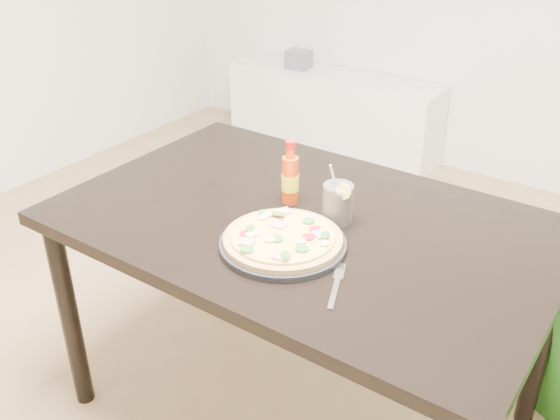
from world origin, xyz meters
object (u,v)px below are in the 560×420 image
Objects in this scene: media_console at (332,112)px; dining_table at (304,243)px; cola_cup at (338,204)px; hot_sauce_bottle at (290,178)px; plate at (283,244)px; fork at (337,284)px; pizza at (283,238)px.

dining_table is at bearing -61.66° from media_console.
cola_cup is at bearing -59.32° from media_console.
cola_cup is (0.17, -0.02, -0.02)m from hot_sauce_bottle.
cola_cup reaches higher than media_console.
dining_table is 2.32m from media_console.
dining_table is 0.19m from plate.
fork is 2.65m from media_console.
cola_cup is at bearing -5.90° from hot_sauce_bottle.
dining_table is 0.20m from pizza.
hot_sauce_bottle is (-0.13, 0.22, 0.05)m from pizza.
plate is (0.04, -0.16, 0.09)m from dining_table.
hot_sauce_bottle is (-0.09, 0.06, 0.16)m from dining_table.
cola_cup is (0.08, 0.04, 0.14)m from dining_table.
hot_sauce_bottle is 2.26m from media_console.
fork is (0.20, -0.07, -0.01)m from plate.
plate is at bearing 4.61° from pizza.
hot_sauce_bottle is 0.18m from cola_cup.
plate is at bearing -76.85° from dining_table.
pizza is 1.80× the size of cola_cup.
cola_cup is at bearing 26.36° from dining_table.
pizza reaches higher than media_console.
hot_sauce_bottle reaches higher than pizza.
hot_sauce_bottle is at bearing 119.78° from pizza.
cola_cup is (0.05, 0.20, 0.05)m from plate.
dining_table is at bearing 114.55° from fork.
fork is (0.24, -0.23, 0.09)m from dining_table.
media_console is at bearing 120.68° from cola_cup.
plate is at bearing -62.68° from media_console.
cola_cup is 0.96× the size of fork.
cola_cup is at bearing 77.09° from plate.
hot_sauce_bottle is 1.08× the size of fork.
dining_table is 8.03× the size of cola_cup.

